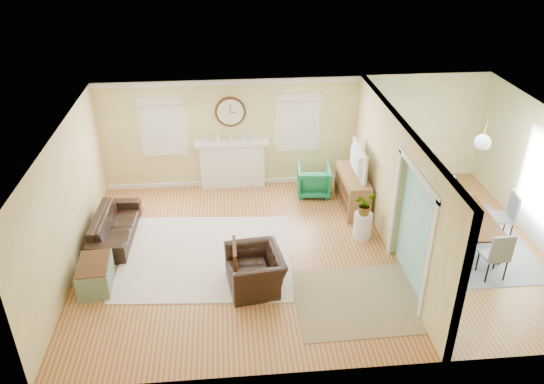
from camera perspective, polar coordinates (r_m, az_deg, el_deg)
The scene contains 28 objects.
floor at distance 10.49m, azimuth 4.53°, elevation -6.35°, with size 9.00×9.00×0.00m, color brown.
wall_back at distance 12.48m, azimuth 2.54°, elevation 6.52°, with size 9.00×0.02×2.60m, color tan.
wall_front at distance 7.38m, azimuth 8.75°, elevation -11.39°, with size 9.00×0.02×2.60m, color tan.
wall_left at distance 10.09m, azimuth -21.25°, elevation -1.25°, with size 0.02×6.00×2.60m, color tan.
ceiling at distance 9.25m, azimuth 5.15°, elevation 6.95°, with size 9.00×6.00×0.02m, color white.
partition at distance 10.37m, azimuth 12.84°, elevation 1.28°, with size 0.17×6.00×2.60m.
fireplace at distance 12.55m, azimuth -4.27°, elevation 3.09°, with size 1.70×0.30×1.17m.
wall_clock at distance 12.14m, azimuth -4.50°, elevation 8.60°, with size 0.70×0.07×0.70m.
window_left at distance 12.28m, azimuth -11.76°, elevation 7.36°, with size 1.05×0.13×1.42m.
window_right at distance 12.31m, azimuth 2.83°, elevation 7.98°, with size 1.05×0.13×1.42m.
french_doors at distance 11.50m, azimuth 27.23°, elevation 0.00°, with size 0.06×1.70×2.20m.
pendant at distance 10.35m, azimuth 21.71°, elevation 5.00°, with size 0.30×0.30×0.55m.
rug_cream at distance 10.40m, azimuth -7.04°, elevation -6.78°, with size 3.24×2.81×0.02m, color beige.
rug_jute at distance 9.41m, azimuth 9.43°, elevation -11.39°, with size 2.24×1.83×0.01m, color tan.
rug_grey at distance 11.39m, azimuth 20.06°, elevation -5.08°, with size 2.31×2.89×0.01m, color slate.
sofa at distance 11.16m, azimuth -16.55°, elevation -3.52°, with size 1.91×0.75×0.56m, color black.
eames_chair at distance 9.39m, azimuth -1.81°, elevation -8.42°, with size 1.06×0.93×0.69m, color black.
green_chair at distance 12.32m, azimuth 4.50°, elevation 1.24°, with size 0.74×0.76×0.69m, color #006230.
trunk at distance 9.93m, azimuth -18.47°, elevation -8.45°, with size 0.60×0.92×0.51m.
credenza at distance 11.87m, azimuth 8.64°, elevation 0.17°, with size 0.50×1.47×0.80m.
tv at distance 11.54m, azimuth 8.82°, elevation 3.34°, with size 1.14×0.15×0.66m, color black.
garden_stool at distance 10.88m, azimuth 9.72°, elevation -3.57°, with size 0.37×0.37×0.55m, color white.
potted_plant at distance 10.62m, azimuth 9.94°, elevation -1.28°, with size 0.41×0.36×0.46m, color #337F33.
dining_table at distance 11.24m, azimuth 20.31°, elevation -3.84°, with size 1.70×0.95×0.60m, color #442813.
dining_chair_n at distance 11.99m, azimuth 18.07°, elevation -0.12°, with size 0.49×0.49×0.87m.
dining_chair_s at distance 10.29m, azimuth 22.87°, elevation -5.77°, with size 0.45×0.45×0.97m.
dining_chair_w at distance 10.81m, azimuth 17.46°, elevation -3.11°, with size 0.42×0.42×0.94m.
dining_chair_e at distance 11.46m, azimuth 23.51°, elevation -2.03°, with size 0.53×0.53×1.03m.
Camera 1 is at (-1.61, -8.44, 6.02)m, focal length 35.00 mm.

